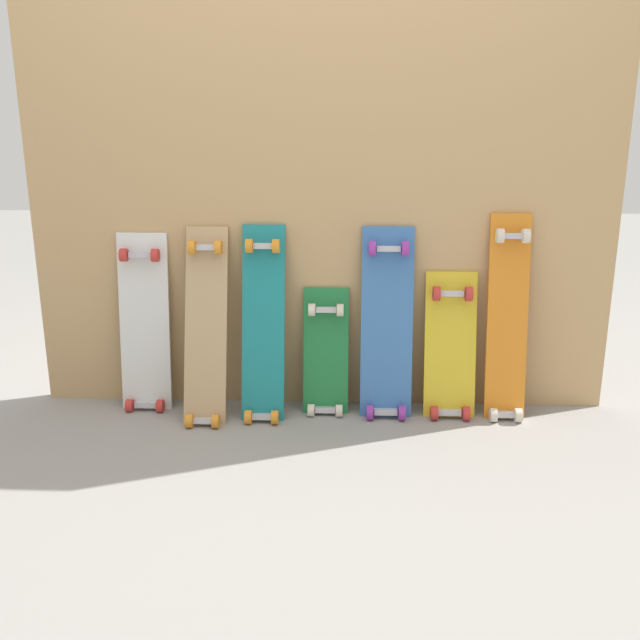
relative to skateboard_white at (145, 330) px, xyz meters
The scene contains 9 objects.
ground_plane 0.82m from the skateboard_white, ahead, with size 12.00×12.00×0.00m, color gray.
plywood_wall_panel 0.90m from the skateboard_white, ahead, with size 2.42×0.04×1.68m, color tan.
skateboard_white is the anchor object (origin of this frame).
skateboard_natural 0.29m from the skateboard_white, 16.91° to the right, with size 0.17×0.31×0.85m.
skateboard_teal 0.52m from the skateboard_white, ahead, with size 0.18×0.27×0.86m.
skateboard_green 0.78m from the skateboard_white, ahead, with size 0.19×0.18×0.59m.
skateboard_blue 1.02m from the skateboard_white, ahead, with size 0.21×0.21×0.85m.
skateboard_yellow 1.29m from the skateboard_white, ahead, with size 0.21×0.20×0.67m.
skateboard_orange 1.52m from the skateboard_white, ahead, with size 0.17×0.21×0.91m.
Camera 1 is at (0.12, -2.94, 1.26)m, focal length 40.99 mm.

